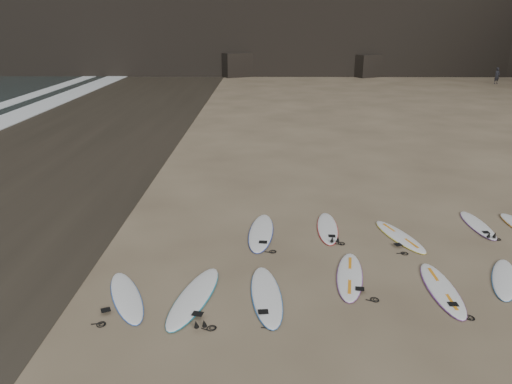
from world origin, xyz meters
TOP-DOWN VIEW (x-y plane):
  - ground at (0.00, 0.00)m, footprint 240.00×240.00m
  - wet_sand at (-13.00, 10.00)m, footprint 12.00×200.00m
  - surfboard_0 at (-4.29, -0.79)m, footprint 1.27×2.82m
  - surfboard_1 at (-2.69, -0.70)m, footprint 0.89×2.70m
  - surfboard_2 at (-0.68, 0.22)m, footprint 1.00×2.53m
  - surfboard_3 at (1.33, -0.37)m, footprint 0.61×2.53m
  - surfboard_4 at (2.98, 0.14)m, footprint 1.37×2.24m
  - surfboard_5 at (-2.82, 2.77)m, footprint 0.86×2.79m
  - surfboard_6 at (-0.86, 3.13)m, footprint 0.72×2.42m
  - surfboard_7 at (1.12, 2.55)m, footprint 1.29×2.42m
  - surfboard_8 at (3.67, 3.42)m, footprint 0.59×2.23m
  - surfboard_11 at (-5.80, -0.80)m, footprint 1.50×2.41m
  - person_a at (19.48, 38.32)m, footprint 0.65×0.54m

SIDE VIEW (x-z plane):
  - ground at x=0.00m, z-range 0.00..0.00m
  - wet_sand at x=-13.00m, z-range 0.00..0.01m
  - surfboard_4 at x=2.98m, z-range 0.00..0.08m
  - surfboard_8 at x=3.67m, z-range 0.00..0.08m
  - surfboard_7 at x=1.12m, z-range 0.00..0.09m
  - surfboard_11 at x=-5.80m, z-range 0.00..0.09m
  - surfboard_6 at x=-0.86m, z-range 0.00..0.09m
  - surfboard_2 at x=-0.68m, z-range 0.00..0.09m
  - surfboard_3 at x=1.33m, z-range 0.00..0.09m
  - surfboard_1 at x=-2.69m, z-range 0.00..0.10m
  - surfboard_0 at x=-4.29m, z-range 0.00..0.10m
  - surfboard_5 at x=-2.82m, z-range 0.00..0.10m
  - person_a at x=19.48m, z-range 0.00..1.53m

